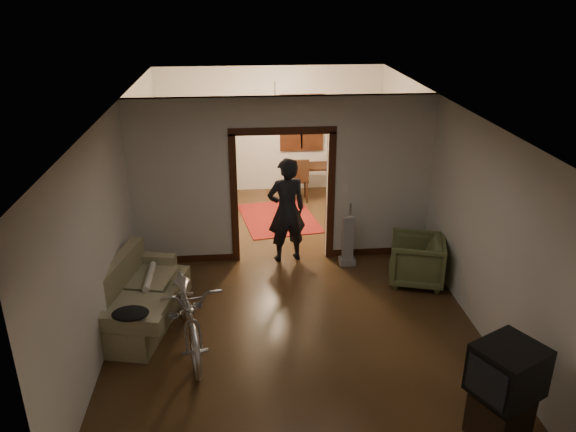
{
  "coord_description": "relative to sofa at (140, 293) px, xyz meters",
  "views": [
    {
      "loc": [
        -0.68,
        -8.04,
        4.44
      ],
      "look_at": [
        0.0,
        -0.3,
        1.2
      ],
      "focal_mm": 35.0,
      "sensor_mm": 36.0,
      "label": 1
    }
  ],
  "objects": [
    {
      "name": "armchair",
      "position": [
        4.18,
        0.75,
        -0.06
      ],
      "size": [
        1.03,
        1.02,
        0.76
      ],
      "primitive_type": "imported",
      "rotation": [
        0.0,
        0.0,
        -1.86
      ],
      "color": "#545B33",
      "rests_on": "floor"
    },
    {
      "name": "partition_wall",
      "position": [
        2.15,
        1.83,
        0.96
      ],
      "size": [
        5.0,
        0.14,
        2.8
      ],
      "primitive_type": "cube",
      "color": "beige",
      "rests_on": "floor"
    },
    {
      "name": "globe",
      "position": [
        0.73,
        5.0,
        1.5
      ],
      "size": [
        0.3,
        0.3,
        0.3
      ],
      "primitive_type": "sphere",
      "color": "#1E5972",
      "rests_on": "locker"
    },
    {
      "name": "ceiling",
      "position": [
        2.15,
        1.08,
        2.36
      ],
      "size": [
        5.0,
        8.5,
        0.01
      ],
      "primitive_type": "cube",
      "color": "white",
      "rests_on": "floor"
    },
    {
      "name": "vacuum",
      "position": [
        3.21,
        1.45,
        -0.01
      ],
      "size": [
        0.32,
        0.28,
        0.87
      ],
      "primitive_type": "cube",
      "rotation": [
        0.0,
        0.0,
        -0.3
      ],
      "color": "gray",
      "rests_on": "floor"
    },
    {
      "name": "desk_chair",
      "position": [
        2.68,
        4.53,
        0.05
      ],
      "size": [
        0.54,
        0.54,
        0.99
      ],
      "primitive_type": "cube",
      "rotation": [
        0.0,
        0.0,
        0.28
      ],
      "color": "black",
      "rests_on": "floor"
    },
    {
      "name": "far_window",
      "position": [
        2.85,
        5.29,
        1.11
      ],
      "size": [
        0.98,
        0.06,
        1.28
      ],
      "primitive_type": "cube",
      "color": "black",
      "rests_on": "wall_back"
    },
    {
      "name": "tv_stand",
      "position": [
        4.08,
        -2.55,
        -0.2
      ],
      "size": [
        0.69,
        0.67,
        0.48
      ],
      "primitive_type": "cube",
      "rotation": [
        0.0,
        0.0,
        0.48
      ],
      "color": "black",
      "rests_on": "floor"
    },
    {
      "name": "crt_tv",
      "position": [
        4.08,
        -2.55,
        0.38
      ],
      "size": [
        0.83,
        0.8,
        0.55
      ],
      "primitive_type": "cube",
      "rotation": [
        0.0,
        0.0,
        0.48
      ],
      "color": "black",
      "rests_on": "tv_stand"
    },
    {
      "name": "chandelier",
      "position": [
        2.15,
        3.58,
        1.91
      ],
      "size": [
        0.24,
        0.24,
        0.24
      ],
      "primitive_type": "sphere",
      "color": "#FFE0A5",
      "rests_on": "ceiling"
    },
    {
      "name": "door_casing",
      "position": [
        2.15,
        1.83,
        0.66
      ],
      "size": [
        1.74,
        0.2,
        2.32
      ],
      "primitive_type": "cube",
      "color": "black",
      "rests_on": "floor"
    },
    {
      "name": "wall_left",
      "position": [
        -0.35,
        1.08,
        0.96
      ],
      "size": [
        0.02,
        8.5,
        2.8
      ],
      "primitive_type": "cube",
      "color": "beige",
      "rests_on": "floor"
    },
    {
      "name": "sofa",
      "position": [
        0.0,
        0.0,
        0.0
      ],
      "size": [
        1.26,
        2.05,
        0.88
      ],
      "primitive_type": "cube",
      "rotation": [
        0.0,
        0.0,
        -0.22
      ],
      "color": "#787450",
      "rests_on": "floor"
    },
    {
      "name": "rolled_paper",
      "position": [
        0.1,
        0.3,
        0.09
      ],
      "size": [
        0.1,
        0.77,
        0.1
      ],
      "primitive_type": "cylinder",
      "rotation": [
        1.57,
        0.0,
        0.0
      ],
      "color": "beige",
      "rests_on": "sofa"
    },
    {
      "name": "wall_back",
      "position": [
        2.15,
        5.33,
        0.96
      ],
      "size": [
        5.0,
        0.02,
        2.8
      ],
      "primitive_type": "cube",
      "color": "beige",
      "rests_on": "floor"
    },
    {
      "name": "desk",
      "position": [
        3.17,
        4.65,
        -0.07
      ],
      "size": [
        1.14,
        0.87,
        0.75
      ],
      "primitive_type": "cube",
      "rotation": [
        0.0,
        0.0,
        0.35
      ],
      "color": "black",
      "rests_on": "floor"
    },
    {
      "name": "person",
      "position": [
        2.2,
        1.72,
        0.47
      ],
      "size": [
        0.75,
        0.57,
        1.82
      ],
      "primitive_type": "imported",
      "rotation": [
        0.0,
        0.0,
        3.37
      ],
      "color": "black",
      "rests_on": "floor"
    },
    {
      "name": "locker",
      "position": [
        0.73,
        5.0,
        0.37
      ],
      "size": [
        0.9,
        0.63,
        1.63
      ],
      "primitive_type": "cube",
      "rotation": [
        0.0,
        0.0,
        0.24
      ],
      "color": "#242C1A",
      "rests_on": "floor"
    },
    {
      "name": "wall_right",
      "position": [
        4.65,
        1.08,
        0.96
      ],
      "size": [
        0.02,
        8.5,
        2.8
      ],
      "primitive_type": "cube",
      "color": "beige",
      "rests_on": "floor"
    },
    {
      "name": "light_switch",
      "position": [
        3.2,
        1.76,
        0.81
      ],
      "size": [
        0.08,
        0.01,
        0.12
      ],
      "primitive_type": "cube",
      "color": "silver",
      "rests_on": "partition_wall"
    },
    {
      "name": "floor",
      "position": [
        2.15,
        1.08,
        -0.44
      ],
      "size": [
        5.0,
        8.5,
        0.01
      ],
      "primitive_type": "cube",
      "color": "#301E0F",
      "rests_on": "ground"
    },
    {
      "name": "bicycle",
      "position": [
        0.73,
        -0.63,
        0.1
      ],
      "size": [
        1.12,
        2.17,
        1.09
      ],
      "primitive_type": "imported",
      "rotation": [
        0.0,
        0.0,
        0.2
      ],
      "color": "silver",
      "rests_on": "floor"
    },
    {
      "name": "jacket",
      "position": [
        0.05,
        -0.91,
        0.24
      ],
      "size": [
        0.46,
        0.34,
        0.13
      ],
      "primitive_type": "ellipsoid",
      "color": "black",
      "rests_on": "sofa"
    },
    {
      "name": "oriental_rug",
      "position": [
        2.2,
        3.54,
        -0.43
      ],
      "size": [
        1.69,
        2.05,
        0.01
      ],
      "primitive_type": "cube",
      "rotation": [
        0.0,
        0.0,
        0.16
      ],
      "color": "maroon",
      "rests_on": "floor"
    }
  ]
}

